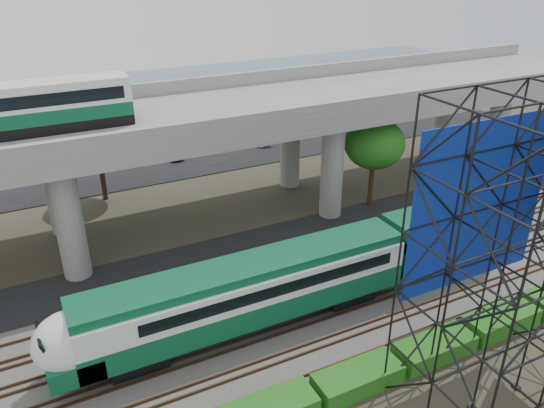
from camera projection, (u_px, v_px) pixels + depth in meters
ground at (298, 341)px, 29.88m from camera, size 140.00×140.00×0.00m
ballast_bed at (282, 320)px, 31.44m from camera, size 90.00×12.00×0.20m
service_road at (227, 254)px, 38.29m from camera, size 90.00×5.00×0.08m
parking_lot at (144, 152)px, 57.16m from camera, size 90.00×18.00×0.08m
harbor_water at (104, 104)px, 74.84m from camera, size 140.00×40.00×0.03m
rail_tracks at (282, 317)px, 31.36m from camera, size 90.00×9.52×0.16m
commuter_train at (283, 280)px, 30.24m from camera, size 29.30×3.06×4.30m
overpass at (185, 126)px, 38.82m from camera, size 80.00×12.00×12.40m
scaffold_tower at (526, 270)px, 22.88m from camera, size 9.36×6.36×15.00m
hedge_strip at (358, 378)px, 26.58m from camera, size 34.60×1.80×1.20m
trees at (135, 167)px, 38.53m from camera, size 40.94×16.94×7.69m
parked_cars at (147, 146)px, 57.03m from camera, size 36.50×9.44×1.32m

